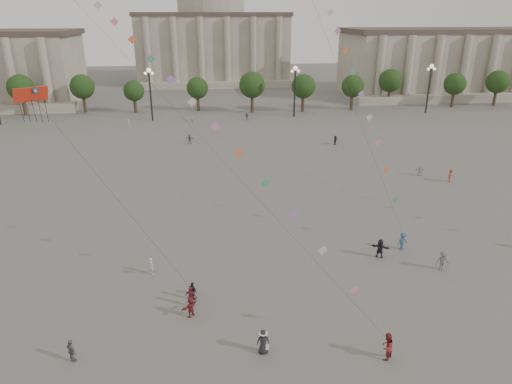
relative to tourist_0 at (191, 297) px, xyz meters
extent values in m
plane|color=#555350|center=(6.65, -3.67, -0.83)|extent=(360.00, 360.00, 0.00)
cube|color=gray|center=(81.65, 91.33, 7.17)|extent=(80.00, 22.00, 16.00)
cube|color=#473A34|center=(81.65, 91.33, 15.77)|extent=(81.60, 22.44, 1.20)
cube|color=gray|center=(6.65, 126.33, 9.17)|extent=(46.00, 30.00, 20.00)
cube|color=#473A34|center=(6.65, 126.33, 19.77)|extent=(46.92, 30.60, 1.20)
cube|color=gray|center=(6.65, 109.33, 0.17)|extent=(48.30, 4.00, 2.00)
cylinder|color=gray|center=(6.65, 126.33, 21.67)|extent=(21.00, 21.00, 5.00)
cylinder|color=#322519|center=(-35.35, 74.33, 0.93)|extent=(0.70, 0.70, 3.52)
sphere|color=black|center=(-35.35, 74.33, 4.61)|extent=(5.12, 5.12, 5.12)
cylinder|color=#322519|center=(-23.35, 74.33, 0.93)|extent=(0.70, 0.70, 3.52)
sphere|color=black|center=(-23.35, 74.33, 4.61)|extent=(5.12, 5.12, 5.12)
cylinder|color=#322519|center=(-11.35, 74.33, 0.93)|extent=(0.70, 0.70, 3.52)
sphere|color=black|center=(-11.35, 74.33, 4.61)|extent=(5.12, 5.12, 5.12)
cylinder|color=#322519|center=(0.65, 74.33, 0.93)|extent=(0.70, 0.70, 3.52)
sphere|color=black|center=(0.65, 74.33, 4.61)|extent=(5.12, 5.12, 5.12)
cylinder|color=#322519|center=(12.65, 74.33, 0.93)|extent=(0.70, 0.70, 3.52)
sphere|color=black|center=(12.65, 74.33, 4.61)|extent=(5.12, 5.12, 5.12)
cylinder|color=#322519|center=(24.65, 74.33, 0.93)|extent=(0.70, 0.70, 3.52)
sphere|color=black|center=(24.65, 74.33, 4.61)|extent=(5.12, 5.12, 5.12)
cylinder|color=#322519|center=(36.65, 74.33, 0.93)|extent=(0.70, 0.70, 3.52)
sphere|color=black|center=(36.65, 74.33, 4.61)|extent=(5.12, 5.12, 5.12)
cylinder|color=#322519|center=(48.65, 74.33, 0.93)|extent=(0.70, 0.70, 3.52)
sphere|color=black|center=(48.65, 74.33, 4.61)|extent=(5.12, 5.12, 5.12)
cylinder|color=#322519|center=(60.65, 74.33, 0.93)|extent=(0.70, 0.70, 3.52)
sphere|color=black|center=(60.65, 74.33, 4.61)|extent=(5.12, 5.12, 5.12)
cylinder|color=#322519|center=(72.65, 74.33, 0.93)|extent=(0.70, 0.70, 3.52)
sphere|color=black|center=(72.65, 74.33, 4.61)|extent=(5.12, 5.12, 5.12)
cylinder|color=#262628|center=(-8.35, 66.33, 4.17)|extent=(0.36, 0.36, 10.00)
sphere|color=#FFE5B2|center=(-8.35, 66.33, 9.37)|extent=(0.90, 0.90, 0.90)
sphere|color=#FFE5B2|center=(-9.05, 66.33, 8.77)|extent=(0.60, 0.60, 0.60)
sphere|color=#FFE5B2|center=(-7.65, 66.33, 8.77)|extent=(0.60, 0.60, 0.60)
cylinder|color=#262628|center=(21.65, 66.33, 4.17)|extent=(0.36, 0.36, 10.00)
sphere|color=#FFE5B2|center=(21.65, 66.33, 9.37)|extent=(0.90, 0.90, 0.90)
sphere|color=#FFE5B2|center=(20.95, 66.33, 8.77)|extent=(0.60, 0.60, 0.60)
sphere|color=#FFE5B2|center=(22.35, 66.33, 8.77)|extent=(0.60, 0.60, 0.60)
cylinder|color=#262628|center=(51.65, 66.33, 4.17)|extent=(0.36, 0.36, 10.00)
sphere|color=#FFE5B2|center=(51.65, 66.33, 9.37)|extent=(0.90, 0.90, 0.90)
sphere|color=#FFE5B2|center=(50.95, 66.33, 8.77)|extent=(0.60, 0.60, 0.60)
sphere|color=#FFE5B2|center=(52.35, 66.33, 8.77)|extent=(0.60, 0.60, 0.60)
imported|color=#344776|center=(11.20, 64.33, -0.08)|extent=(0.92, 0.48, 1.50)
imported|color=black|center=(16.98, 5.38, 0.07)|extent=(1.72, 1.28, 1.80)
imported|color=silver|center=(-0.29, 64.33, -0.06)|extent=(1.43, 1.22, 1.55)
imported|color=#5A595D|center=(21.49, 2.57, 0.06)|extent=(1.19, 0.72, 1.79)
imported|color=beige|center=(30.98, 26.38, -0.08)|extent=(1.44, 0.69, 1.49)
imported|color=#9E3B2B|center=(33.76, 23.42, 0.05)|extent=(1.31, 1.20, 1.77)
imported|color=black|center=(24.01, 43.26, -0.05)|extent=(1.31, 1.39, 1.56)
imported|color=silver|center=(-12.39, 60.65, 0.03)|extent=(0.64, 0.75, 1.73)
imported|color=slate|center=(-0.51, 47.23, -0.05)|extent=(1.51, 0.96, 1.55)
imported|color=silver|center=(-3.37, 5.10, -0.07)|extent=(0.59, 0.66, 1.53)
imported|color=maroon|center=(0.00, 0.00, 0.00)|extent=(1.05, 0.83, 1.66)
imported|color=black|center=(0.12, 0.88, -0.08)|extent=(0.88, 0.88, 1.50)
imported|color=maroon|center=(-0.03, -1.24, -0.02)|extent=(1.38, 1.41, 1.61)
imported|color=slate|center=(-7.50, -5.00, -0.02)|extent=(0.94, 0.96, 1.62)
imported|color=maroon|center=(12.44, -7.29, 0.14)|extent=(1.19, 1.17, 1.93)
imported|color=#334874|center=(19.65, 6.53, 0.03)|extent=(1.27, 0.99, 1.72)
imported|color=black|center=(4.68, -5.77, 0.05)|extent=(0.87, 0.58, 1.75)
cone|color=white|center=(4.68, -5.77, 0.79)|extent=(0.52, 0.52, 0.14)
cylinder|color=white|center=(4.68, -5.77, 0.73)|extent=(0.60, 0.60, 0.02)
cube|color=white|center=(4.93, -5.92, -0.28)|extent=(0.22, 0.10, 0.35)
cube|color=red|center=(-9.86, 2.81, 14.88)|extent=(2.12, 1.64, 1.02)
cube|color=#198B26|center=(-10.21, 2.77, 15.13)|extent=(0.40, 0.35, 0.34)
cube|color=#1C439A|center=(-9.51, 2.77, 15.13)|extent=(0.40, 0.35, 0.34)
sphere|color=yellow|center=(-10.21, 2.73, 15.13)|extent=(0.20, 0.20, 0.20)
sphere|color=yellow|center=(-9.51, 2.73, 15.13)|extent=(0.20, 0.20, 0.20)
cylinder|color=#3F3F3F|center=(-4.93, 1.40, 7.83)|extent=(0.02, 0.02, 17.45)
cylinder|color=#3F3F3F|center=(-8.48, 18.82, 19.34)|extent=(0.02, 0.02, 76.64)
cube|color=pink|center=(10.77, -5.20, 3.09)|extent=(0.76, 0.25, 0.76)
cube|color=silver|center=(9.09, -3.12, 5.03)|extent=(0.76, 0.25, 0.76)
cube|color=#AF65CB|center=(7.42, -1.03, 6.83)|extent=(0.76, 0.25, 0.76)
cube|color=#469865|center=(5.75, 1.06, 8.54)|extent=(0.76, 0.25, 0.76)
cube|color=#EF6538|center=(4.07, 3.15, 10.18)|extent=(0.76, 0.25, 0.76)
cube|color=pink|center=(2.40, 5.24, 11.77)|extent=(0.76, 0.25, 0.76)
cube|color=silver|center=(0.73, 7.33, 13.33)|extent=(0.76, 0.25, 0.76)
cube|color=#AF65CB|center=(-0.95, 9.42, 14.85)|extent=(0.76, 0.25, 0.76)
cube|color=#469865|center=(-2.62, 11.51, 16.34)|extent=(0.76, 0.25, 0.76)
cube|color=#EF6538|center=(-4.30, 13.60, 17.81)|extent=(0.76, 0.25, 0.76)
cube|color=pink|center=(-5.97, 15.69, 19.26)|extent=(0.76, 0.25, 0.76)
cube|color=silver|center=(-7.64, 17.78, 20.68)|extent=(0.76, 0.25, 0.76)
cube|color=#469865|center=(19.21, 8.17, 3.67)|extent=(0.76, 0.25, 0.76)
cube|color=#EF6538|center=(18.76, 9.82, 6.07)|extent=(0.76, 0.25, 0.76)
cube|color=pink|center=(18.32, 11.47, 8.29)|extent=(0.76, 0.25, 0.76)
cube|color=silver|center=(17.88, 13.11, 10.41)|extent=(0.76, 0.25, 0.76)
cube|color=#AF65CB|center=(17.43, 14.76, 12.44)|extent=(0.76, 0.25, 0.76)
cube|color=#469865|center=(16.99, 16.40, 14.41)|extent=(0.76, 0.25, 0.76)
cube|color=#EF6538|center=(16.55, 18.05, 16.34)|extent=(0.76, 0.25, 0.76)
cube|color=pink|center=(16.11, 19.69, 18.22)|extent=(0.76, 0.25, 0.76)
cube|color=silver|center=(15.66, 21.34, 20.07)|extent=(0.76, 0.25, 0.76)
camera|label=1|loc=(1.19, -29.52, 19.91)|focal=32.00mm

